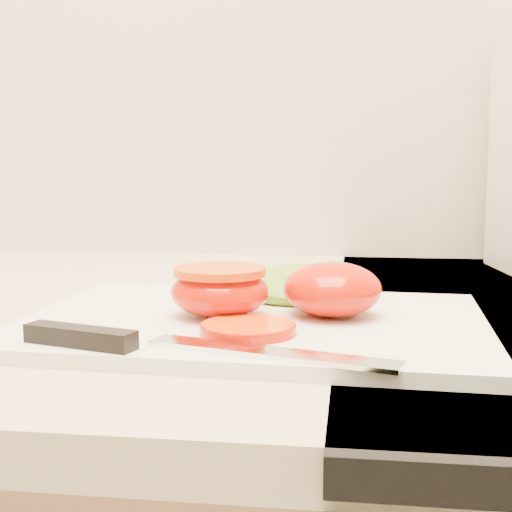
# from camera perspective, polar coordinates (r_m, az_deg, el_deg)

# --- Properties ---
(cutting_board) EXTENTS (0.35, 0.26, 0.01)m
(cutting_board) POSITION_cam_1_polar(r_m,az_deg,el_deg) (0.54, -0.14, -5.42)
(cutting_board) COLOR white
(cutting_board) RESTS_ON counter
(tomato_half_dome) EXTENTS (0.07, 0.07, 0.04)m
(tomato_half_dome) POSITION_cam_1_polar(r_m,az_deg,el_deg) (0.54, 6.13, -2.65)
(tomato_half_dome) COLOR red
(tomato_half_dome) RESTS_ON cutting_board
(tomato_half_cut) EXTENTS (0.07, 0.07, 0.04)m
(tomato_half_cut) POSITION_cam_1_polar(r_m,az_deg,el_deg) (0.54, -2.90, -2.68)
(tomato_half_cut) COLOR red
(tomato_half_cut) RESTS_ON cutting_board
(tomato_slice_0) EXTENTS (0.06, 0.06, 0.01)m
(tomato_slice_0) POSITION_cam_1_polar(r_m,az_deg,el_deg) (0.49, -0.65, -5.82)
(tomato_slice_0) COLOR #E9590C
(tomato_slice_0) RESTS_ON cutting_board
(lettuce_leaf_0) EXTENTS (0.12, 0.09, 0.02)m
(lettuce_leaf_0) POSITION_cam_1_polar(r_m,az_deg,el_deg) (0.60, 3.84, -2.36)
(lettuce_leaf_0) COLOR olive
(lettuce_leaf_0) RESTS_ON cutting_board
(knife) EXTENTS (0.24, 0.06, 0.01)m
(knife) POSITION_cam_1_polar(r_m,az_deg,el_deg) (0.45, -8.27, -6.88)
(knife) COLOR silver
(knife) RESTS_ON cutting_board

